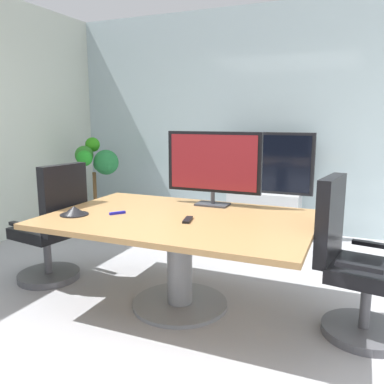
# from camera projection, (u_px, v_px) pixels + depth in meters

# --- Properties ---
(ground_plane) EXTENTS (6.67, 6.67, 0.00)m
(ground_plane) POSITION_uv_depth(u_px,v_px,m) (152.00, 317.00, 3.00)
(ground_plane) COLOR #99999E
(wall_back_glass_partition) EXTENTS (5.29, 0.10, 2.90)m
(wall_back_glass_partition) POSITION_uv_depth(u_px,v_px,m) (252.00, 120.00, 5.30)
(wall_back_glass_partition) COLOR #9EB2B7
(wall_back_glass_partition) RESTS_ON ground
(conference_table) EXTENTS (2.01, 1.32, 0.73)m
(conference_table) POSITION_uv_depth(u_px,v_px,m) (180.00, 237.00, 3.08)
(conference_table) COLOR olive
(conference_table) RESTS_ON ground
(office_chair_left) EXTENTS (0.63, 0.61, 1.09)m
(office_chair_left) POSITION_uv_depth(u_px,v_px,m) (53.00, 233.00, 3.59)
(office_chair_left) COLOR #4C4C51
(office_chair_left) RESTS_ON ground
(office_chair_right) EXTENTS (0.63, 0.61, 1.09)m
(office_chair_right) POSITION_uv_depth(u_px,v_px,m) (353.00, 270.00, 2.71)
(office_chair_right) COLOR #4C4C51
(office_chair_right) RESTS_ON ground
(tv_monitor) EXTENTS (0.84, 0.18, 0.64)m
(tv_monitor) POSITION_uv_depth(u_px,v_px,m) (213.00, 164.00, 3.39)
(tv_monitor) COLOR #333338
(tv_monitor) RESTS_ON conference_table
(wall_display_unit) EXTENTS (1.20, 0.36, 1.31)m
(wall_display_unit) POSITION_uv_depth(u_px,v_px,m) (264.00, 201.00, 5.06)
(wall_display_unit) COLOR #B7BABC
(wall_display_unit) RESTS_ON ground
(potted_plant) EXTENTS (0.62, 0.55, 1.22)m
(potted_plant) POSITION_uv_depth(u_px,v_px,m) (97.00, 176.00, 5.47)
(potted_plant) COLOR brown
(potted_plant) RESTS_ON ground
(conference_phone) EXTENTS (0.22, 0.22, 0.07)m
(conference_phone) POSITION_uv_depth(u_px,v_px,m) (74.00, 211.00, 3.10)
(conference_phone) COLOR black
(conference_phone) RESTS_ON conference_table
(remote_control) EXTENTS (0.09, 0.18, 0.02)m
(remote_control) POSITION_uv_depth(u_px,v_px,m) (188.00, 220.00, 2.92)
(remote_control) COLOR black
(remote_control) RESTS_ON conference_table
(whiteboard_marker) EXTENTS (0.09, 0.12, 0.02)m
(whiteboard_marker) POSITION_uv_depth(u_px,v_px,m) (117.00, 213.00, 3.13)
(whiteboard_marker) COLOR #1919A5
(whiteboard_marker) RESTS_ON conference_table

